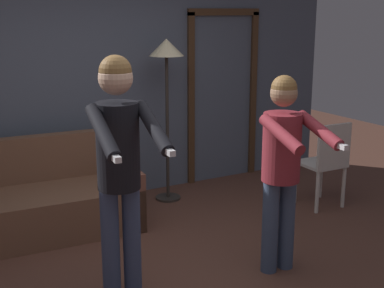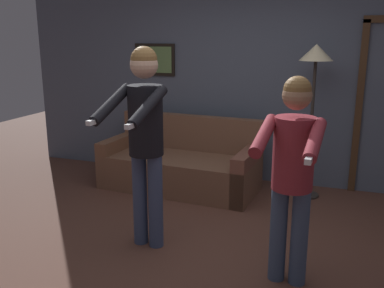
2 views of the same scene
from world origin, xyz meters
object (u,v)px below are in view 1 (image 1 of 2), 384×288
(couch, at_px, (34,205))
(dining_chair_distant, at_px, (326,160))
(person_standing_left, at_px, (119,156))
(torchiere_lamp, at_px, (167,64))
(person_standing_right, at_px, (283,158))

(couch, xyz_separation_m, dining_chair_distant, (2.86, -0.84, 0.25))
(person_standing_left, height_order, dining_chair_distant, person_standing_left)
(torchiere_lamp, xyz_separation_m, person_standing_left, (-1.26, -1.76, -0.42))
(torchiere_lamp, bearing_deg, dining_chair_distant, -38.48)
(couch, height_order, dining_chair_distant, dining_chair_distant)
(couch, relative_size, person_standing_left, 1.10)
(person_standing_left, relative_size, person_standing_right, 1.12)
(couch, distance_m, person_standing_right, 2.41)
(couch, height_order, person_standing_right, person_standing_right)
(person_standing_left, distance_m, dining_chair_distant, 2.75)
(torchiere_lamp, height_order, person_standing_left, person_standing_left)
(torchiere_lamp, bearing_deg, couch, -171.80)
(person_standing_right, bearing_deg, dining_chair_distant, 34.04)
(person_standing_right, height_order, dining_chair_distant, person_standing_right)
(person_standing_right, bearing_deg, couch, 131.48)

